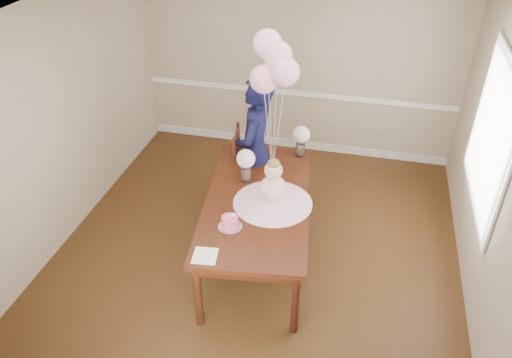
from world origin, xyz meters
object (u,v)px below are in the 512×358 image
object	(u,v)px
birthday_cake	(230,222)
woman	(255,151)
dining_table_top	(258,201)
dining_chair_seat	(254,174)

from	to	relation	value
birthday_cake	woman	size ratio (longest dim) A/B	0.09
dining_table_top	dining_chair_seat	world-z (taller)	dining_table_top
birthday_cake	woman	bearing A→B (deg)	92.64
birthday_cake	dining_chair_seat	bearing A→B (deg)	94.63
birthday_cake	woman	xyz separation A→B (m)	(-0.06, 1.27, 0.04)
dining_chair_seat	birthday_cake	bearing A→B (deg)	-93.98
dining_table_top	woman	distance (m)	0.80
dining_chair_seat	woman	bearing A→B (deg)	-80.26
dining_table_top	dining_chair_seat	distance (m)	1.02
dining_table_top	birthday_cake	bearing A→B (deg)	-113.96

